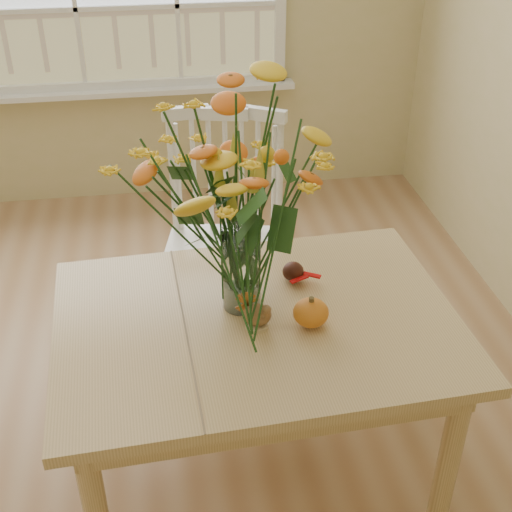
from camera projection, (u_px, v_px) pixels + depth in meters
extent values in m
cube|color=#A4784F|center=(78.00, 478.00, 2.48)|extent=(4.00, 4.50, 0.01)
cube|color=white|center=(86.00, 94.00, 3.93)|extent=(2.42, 0.12, 0.03)
cube|color=tan|center=(257.00, 323.00, 2.18)|extent=(1.31, 0.97, 0.04)
cube|color=tan|center=(257.00, 340.00, 2.21)|extent=(1.19, 0.84, 0.10)
cylinder|color=tan|center=(96.00, 354.00, 2.57)|extent=(0.07, 0.07, 0.64)
cylinder|color=tan|center=(449.00, 457.00, 2.15)|extent=(0.07, 0.07, 0.64)
cylinder|color=tan|center=(371.00, 318.00, 2.75)|extent=(0.07, 0.07, 0.64)
cube|color=white|center=(223.00, 258.00, 2.81)|extent=(0.57, 0.55, 0.05)
cube|color=white|center=(226.00, 177.00, 2.82)|extent=(0.48, 0.14, 0.55)
cylinder|color=white|center=(175.00, 332.00, 2.81)|extent=(0.04, 0.04, 0.47)
cylinder|color=white|center=(188.00, 283.00, 3.10)|extent=(0.04, 0.04, 0.47)
cylinder|color=white|center=(266.00, 335.00, 2.79)|extent=(0.04, 0.04, 0.47)
cylinder|color=white|center=(270.00, 286.00, 3.09)|extent=(0.04, 0.04, 0.47)
cylinder|color=white|center=(241.00, 269.00, 2.15)|extent=(0.12, 0.12, 0.28)
ellipsoid|color=orange|center=(311.00, 314.00, 2.11)|extent=(0.11, 0.11, 0.09)
cylinder|color=#CCB78C|center=(257.00, 325.00, 2.12)|extent=(0.07, 0.07, 0.01)
ellipsoid|color=brown|center=(257.00, 315.00, 2.10)|extent=(0.10, 0.08, 0.07)
ellipsoid|color=#38160F|center=(293.00, 272.00, 2.33)|extent=(0.07, 0.07, 0.07)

